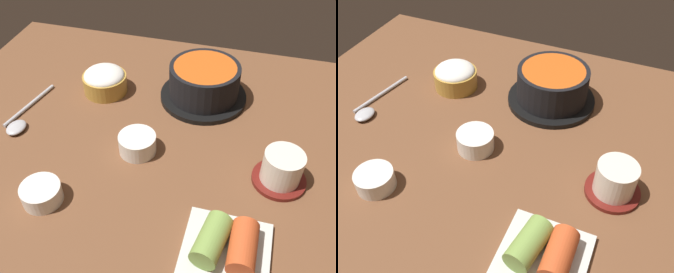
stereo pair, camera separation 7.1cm
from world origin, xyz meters
TOP-DOWN VIEW (x-y plane):
  - dining_table at (0.00, 0.00)cm, footprint 100.00×76.00cm
  - stone_pot at (5.33, 15.24)cm, footprint 18.82×18.82cm
  - rice_bowl at (-16.39, 12.06)cm, footprint 9.70×9.70cm
  - tea_cup_with_saucer at (22.88, -4.84)cm, footprint 9.41×9.41cm
  - banchan_cup_center at (-3.34, -4.20)cm, footprint 7.06×7.06cm
  - kimchi_plate at (16.12, -21.45)cm, footprint 12.94×12.94cm
  - side_bowl_near at (-14.93, -19.41)cm, footprint 6.73×6.73cm
  - spoon at (-29.13, -2.70)cm, footprint 5.09×17.55cm

SIDE VIEW (x-z plane):
  - dining_table at x=0.00cm, z-range 0.00..2.00cm
  - spoon at x=-29.13cm, z-range 1.94..3.29cm
  - side_bowl_near at x=-14.93cm, z-range 2.12..5.37cm
  - banchan_cup_center at x=-3.34cm, z-range 2.13..5.82cm
  - kimchi_plate at x=16.12cm, z-range 1.50..6.56cm
  - rice_bowl at x=-16.39cm, z-range 2.00..7.82cm
  - tea_cup_with_saucer at x=22.88cm, z-range 1.84..8.28cm
  - stone_pot at x=5.33cm, z-range 1.95..10.07cm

